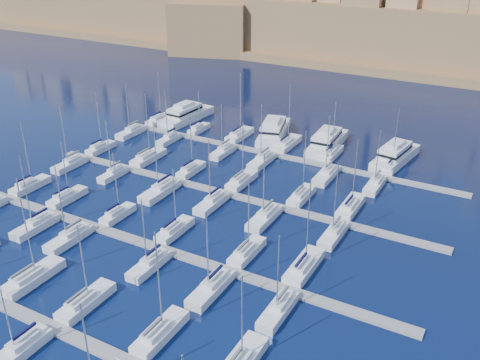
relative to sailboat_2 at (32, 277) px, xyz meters
The scene contains 49 objects.
ground 30.15m from the sailboat_2, 68.56° to the left, with size 600.00×600.00×0.00m, color black.
pontoon_near 12.53m from the sailboat_2, 28.37° to the right, with size 84.00×2.00×0.40m, color slate.
pontoon_mid_near 19.48m from the sailboat_2, 55.53° to the left, with size 84.00×2.00×0.40m, color slate.
pontoon_mid_far 39.62m from the sailboat_2, 73.85° to the left, with size 84.00×2.00×0.40m, color slate.
pontoon_far 61.06m from the sailboat_2, 79.60° to the left, with size 84.00×2.00×0.40m, color slate.
sailboat_2 is the anchor object (origin of this frame).
sailboat_3 10.84m from the sailboat_2, ahead, with size 2.80×9.32×12.97m.
sailboat_4 23.53m from the sailboat_2, ahead, with size 2.78×9.26×15.72m.
sailboat_9 15.21m from the sailboat_2, 47.58° to the right, with size 2.63×8.78×12.48m.
sailboat_12 32.47m from the sailboat_2, 139.09° to the left, with size 2.60×8.65×14.21m.
sailboat_13 25.61m from the sailboat_2, 124.17° to the left, with size 2.55×8.49×12.10m.
sailboat_14 20.80m from the sailboat_2, 94.40° to the left, with size 2.27×7.58×12.78m.
sailboat_15 23.66m from the sailboat_2, 63.73° to the left, with size 2.56×8.54×12.21m.
sailboat_16 32.40m from the sailboat_2, 41.09° to the left, with size 2.61×8.71×13.28m.
sailboat_17 40.42m from the sailboat_2, 32.89° to the left, with size 3.01×10.04×15.49m.
sailboat_19 15.59m from the sailboat_2, 136.45° to the left, with size 2.65×8.85×14.31m.
sailboat_20 11.16m from the sailboat_2, 107.06° to the left, with size 2.70×8.99×14.26m.
sailboat_21 17.06m from the sailboat_2, 40.01° to the left, with size 2.52×8.39×12.55m.
sailboat_22 26.56m from the sailboat_2, 23.33° to the left, with size 2.79×9.30×13.88m.
sailboat_23 36.50m from the sailboat_2, 17.37° to the left, with size 2.56×8.52×13.04m.
sailboat_24 50.05m from the sailboat_2, 120.96° to the left, with size 2.38×7.94×14.18m.
sailboat_25 45.63m from the sailboat_2, 106.05° to the left, with size 2.95×9.85×15.56m.
sailboat_26 43.00m from the sailboat_2, 90.89° to the left, with size 2.43×8.10×13.44m.
sailboat_27 44.97m from the sailboat_2, 75.56° to the left, with size 2.77×9.23×13.22m.
sailboat_28 49.75m from the sailboat_2, 60.58° to the left, with size 2.64×8.79×14.10m.
sailboat_29 55.43m from the sailboat_2, 52.09° to the left, with size 2.88×9.60×14.10m.
sailboat_30 41.36m from the sailboat_2, 127.50° to the left, with size 2.61×8.69×14.22m.
sailboat_31 36.09m from the sailboat_2, 112.17° to the left, with size 2.24×7.45×12.89m.
sailboat_32 32.05m from the sailboat_2, 90.89° to the left, with size 3.08×10.27×15.48m.
sailboat_33 34.45m from the sailboat_2, 71.55° to the left, with size 2.69×8.98×13.77m.
sailboat_34 39.19m from the sailboat_2, 55.84° to the left, with size 2.85×9.49×13.61m.
sailboat_35 47.78m from the sailboat_2, 43.50° to the left, with size 2.56×8.54×14.27m.
sailboat_36 70.35m from the sailboat_2, 111.37° to the left, with size 2.74×9.15×13.67m.
sailboat_37 65.92m from the sailboat_2, 101.16° to the left, with size 2.23×7.44×10.85m.
sailboat_38 65.87m from the sailboat_2, 91.43° to the left, with size 2.95×9.84×16.32m.
sailboat_39 67.10m from the sailboat_2, 80.55° to the left, with size 3.16×10.54×15.40m.
sailboat_40 69.25m from the sailboat_2, 71.30° to the left, with size 2.80×9.32×13.02m.
sailboat_41 74.36m from the sailboat_2, 61.07° to the left, with size 2.48×8.28×13.95m.
sailboat_42 60.62m from the sailboat_2, 115.65° to the left, with size 2.71×9.05×13.36m.
sailboat_43 57.26m from the sailboat_2, 105.33° to the left, with size 2.36×7.85×13.32m.
sailboat_44 54.92m from the sailboat_2, 89.77° to the left, with size 2.54×8.47×12.25m.
sailboat_45 55.50m from the sailboat_2, 79.29° to the left, with size 2.78×9.27×14.05m.
sailboat_46 60.01m from the sailboat_2, 65.05° to the left, with size 2.86×9.52×14.11m.
sailboat_47 65.29m from the sailboat_2, 57.15° to the left, with size 2.59×8.63×12.74m.
motor_yacht_a 73.04m from the sailboat_2, 106.16° to the left, with size 6.53×18.21×5.25m.
motor_yacht_b 70.67m from the sailboat_2, 85.60° to the left, with size 10.28×19.32×5.25m.
motor_yacht_c 72.70m from the sailboat_2, 74.44° to the left, with size 6.22×17.90×5.25m.
motor_yacht_d 78.18m from the sailboat_2, 62.97° to the left, with size 7.35×17.36×5.25m.
fortified_city 184.16m from the sailboat_2, 86.62° to the left, with size 460.00×108.95×59.52m.
Camera 1 is at (46.98, -69.73, 47.93)m, focal length 40.00 mm.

